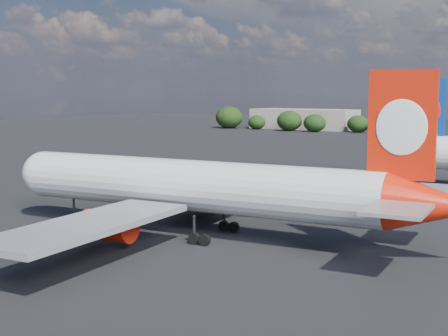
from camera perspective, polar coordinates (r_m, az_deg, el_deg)
The scene contains 4 objects.
ground at distance 109.00m, azimuth 7.02°, elevation -1.04°, with size 500.00×500.00×0.00m, color black.
qantas_airliner at distance 64.62m, azimuth -1.58°, elevation -1.86°, with size 52.38×49.88×17.08m.
terminal_building at distance 255.32m, azimuth 7.32°, elevation 4.46°, with size 42.00×16.00×8.00m.
highway_sign at distance 222.95m, azimuth 16.36°, elevation 3.64°, with size 6.00×0.30×4.50m.
Camera 1 is at (48.34, -36.51, 15.18)m, focal length 50.00 mm.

